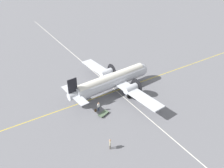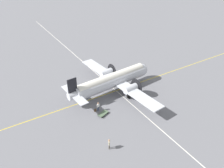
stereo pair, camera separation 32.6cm
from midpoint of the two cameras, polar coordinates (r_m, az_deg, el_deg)
name	(u,v)px [view 2 (the right image)]	position (r m, az deg, el deg)	size (l,w,h in m)	color
ground_plane	(112,91)	(44.91, 0.21, -1.89)	(300.00, 300.00, 0.00)	slate
apron_line_eastwest	(113,92)	(44.73, 0.39, -2.04)	(120.00, 0.16, 0.01)	gold
apron_line_northsouth	(115,90)	(45.28, 1.08, -1.59)	(0.16, 120.00, 0.01)	silver
airliner_main	(114,80)	(43.77, 0.68, 1.12)	(19.01, 23.64, 5.98)	silver
crew_foreground	(109,143)	(32.55, -0.45, -15.17)	(0.40, 0.51, 1.78)	#473D2D
passenger_boarding	(98,106)	(39.16, -3.39, -5.69)	(0.59, 0.31, 1.80)	navy
suitcase_near_door	(95,110)	(39.51, -4.19, -6.86)	(0.35, 0.16, 0.59)	#47331E
baggage_cart	(103,114)	(38.72, -2.11, -7.72)	(2.23, 1.58, 0.56)	#4C6047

